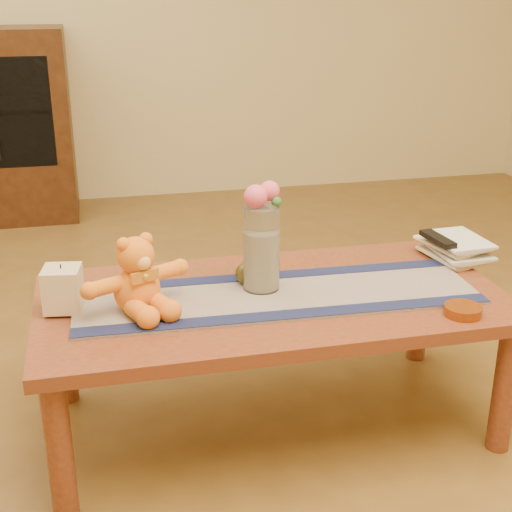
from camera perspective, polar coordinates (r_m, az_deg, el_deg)
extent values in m
plane|color=brown|center=(2.38, 1.20, -13.06)|extent=(5.50, 5.50, 0.00)
cube|color=#5E2716|center=(2.17, 1.29, -3.60)|extent=(1.40, 0.70, 0.04)
cylinder|color=#5E2716|center=(1.98, -15.42, -14.63)|extent=(0.07, 0.07, 0.41)
cylinder|color=#5E2716|center=(2.28, 19.23, -10.00)|extent=(0.07, 0.07, 0.41)
cylinder|color=#5E2716|center=(2.47, -15.12, -6.90)|extent=(0.07, 0.07, 0.41)
cylinder|color=#5E2716|center=(2.72, 12.91, -4.07)|extent=(0.07, 0.07, 0.41)
cube|color=#201C4E|center=(2.15, 1.73, -3.16)|extent=(1.21, 0.39, 0.01)
cube|color=#161B43|center=(2.02, 2.65, -4.68)|extent=(1.20, 0.10, 0.00)
cube|color=#161B43|center=(2.27, 0.92, -1.58)|extent=(1.20, 0.10, 0.00)
cube|color=beige|center=(2.10, -15.15, -2.53)|extent=(0.12, 0.12, 0.12)
cylinder|color=black|center=(2.07, -15.33, -0.80)|extent=(0.00, 0.00, 0.01)
cylinder|color=silver|center=(2.14, 0.44, 0.63)|extent=(0.11, 0.11, 0.26)
cylinder|color=beige|center=(2.15, 0.43, -0.35)|extent=(0.09, 0.09, 0.18)
sphere|color=#EF5473|center=(2.07, -0.02, 4.77)|extent=(0.07, 0.07, 0.07)
sphere|color=#EF5473|center=(2.09, 1.09, 5.22)|extent=(0.06, 0.06, 0.06)
sphere|color=#5460B6|center=(2.12, 0.49, 4.97)|extent=(0.04, 0.04, 0.04)
sphere|color=#5460B6|center=(2.10, -0.48, 4.58)|extent=(0.04, 0.04, 0.04)
sphere|color=#33662D|center=(2.08, 1.65, 4.35)|extent=(0.03, 0.03, 0.03)
sphere|color=#453D17|center=(2.20, -0.78, -1.41)|extent=(0.07, 0.07, 0.07)
imported|color=beige|center=(2.48, 14.02, -0.22)|extent=(0.20, 0.25, 0.02)
imported|color=beige|center=(2.48, 14.21, 0.18)|extent=(0.17, 0.23, 0.02)
imported|color=beige|center=(2.47, 13.94, 0.61)|extent=(0.21, 0.25, 0.02)
imported|color=beige|center=(2.46, 14.24, 1.02)|extent=(0.18, 0.23, 0.02)
cube|color=black|center=(2.45, 14.30, 1.33)|extent=(0.06, 0.16, 0.02)
cylinder|color=#BF5914|center=(2.11, 16.17, -4.20)|extent=(0.11, 0.11, 0.03)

